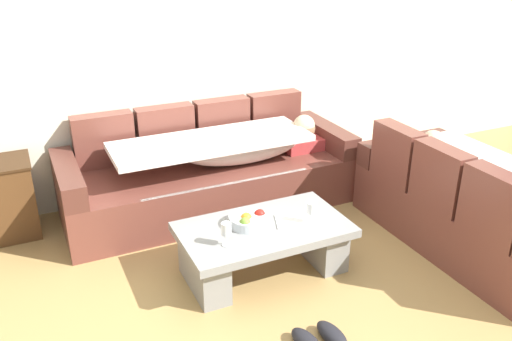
{
  "coord_description": "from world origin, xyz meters",
  "views": [
    {
      "loc": [
        -1.39,
        -2.49,
        2.26
      ],
      "look_at": [
        0.26,
        1.04,
        0.55
      ],
      "focal_mm": 37.46,
      "sensor_mm": 36.0,
      "label": 1
    }
  ],
  "objects_px": {
    "coffee_table": "(264,243)",
    "wine_glass_near_right": "(311,209)",
    "couch_near_window": "(470,205)",
    "fruit_bowl": "(249,220)",
    "couch_along_wall": "(214,172)",
    "wine_glass_near_left": "(226,230)",
    "open_magazine": "(296,221)",
    "pair_of_shoes": "(320,338)"
  },
  "relations": [
    {
      "from": "fruit_bowl",
      "to": "wine_glass_near_right",
      "type": "height_order",
      "value": "wine_glass_near_right"
    },
    {
      "from": "wine_glass_near_right",
      "to": "pair_of_shoes",
      "type": "height_order",
      "value": "wine_glass_near_right"
    },
    {
      "from": "couch_along_wall",
      "to": "open_magazine",
      "type": "distance_m",
      "value": 1.2
    },
    {
      "from": "wine_glass_near_right",
      "to": "coffee_table",
      "type": "bearing_deg",
      "value": 161.57
    },
    {
      "from": "fruit_bowl",
      "to": "wine_glass_near_left",
      "type": "xyz_separation_m",
      "value": [
        -0.25,
        -0.18,
        0.08
      ]
    },
    {
      "from": "fruit_bowl",
      "to": "wine_glass_near_left",
      "type": "distance_m",
      "value": 0.32
    },
    {
      "from": "coffee_table",
      "to": "couch_along_wall",
      "type": "bearing_deg",
      "value": 87.22
    },
    {
      "from": "couch_near_window",
      "to": "couch_along_wall",
      "type": "bearing_deg",
      "value": 47.16
    },
    {
      "from": "wine_glass_near_right",
      "to": "open_magazine",
      "type": "relative_size",
      "value": 0.59
    },
    {
      "from": "wine_glass_near_right",
      "to": "pair_of_shoes",
      "type": "xyz_separation_m",
      "value": [
        -0.35,
        -0.73,
        -0.45
      ]
    },
    {
      "from": "couch_near_window",
      "to": "wine_glass_near_left",
      "type": "height_order",
      "value": "couch_near_window"
    },
    {
      "from": "fruit_bowl",
      "to": "pair_of_shoes",
      "type": "xyz_separation_m",
      "value": [
        0.06,
        -0.9,
        -0.38
      ]
    },
    {
      "from": "wine_glass_near_right",
      "to": "pair_of_shoes",
      "type": "bearing_deg",
      "value": -115.7
    },
    {
      "from": "couch_near_window",
      "to": "wine_glass_near_right",
      "type": "xyz_separation_m",
      "value": [
        -1.31,
        0.21,
        0.16
      ]
    },
    {
      "from": "pair_of_shoes",
      "to": "open_magazine",
      "type": "bearing_deg",
      "value": 71.7
    },
    {
      "from": "wine_glass_near_right",
      "to": "open_magazine",
      "type": "height_order",
      "value": "wine_glass_near_right"
    },
    {
      "from": "couch_along_wall",
      "to": "wine_glass_near_right",
      "type": "distance_m",
      "value": 1.29
    },
    {
      "from": "wine_glass_near_right",
      "to": "pair_of_shoes",
      "type": "relative_size",
      "value": 0.52
    },
    {
      "from": "coffee_table",
      "to": "wine_glass_near_right",
      "type": "xyz_separation_m",
      "value": [
        0.32,
        -0.11,
        0.26
      ]
    },
    {
      "from": "couch_near_window",
      "to": "open_magazine",
      "type": "bearing_deg",
      "value": 78.83
    },
    {
      "from": "couch_near_window",
      "to": "pair_of_shoes",
      "type": "relative_size",
      "value": 5.85
    },
    {
      "from": "open_magazine",
      "to": "coffee_table",
      "type": "bearing_deg",
      "value": -169.0
    },
    {
      "from": "couch_along_wall",
      "to": "coffee_table",
      "type": "bearing_deg",
      "value": -92.78
    },
    {
      "from": "couch_near_window",
      "to": "fruit_bowl",
      "type": "height_order",
      "value": "couch_near_window"
    },
    {
      "from": "wine_glass_near_left",
      "to": "wine_glass_near_right",
      "type": "relative_size",
      "value": 1.0
    },
    {
      "from": "fruit_bowl",
      "to": "couch_near_window",
      "type": "bearing_deg",
      "value": -12.26
    },
    {
      "from": "couch_along_wall",
      "to": "wine_glass_near_right",
      "type": "xyz_separation_m",
      "value": [
        0.27,
        -1.26,
        0.17
      ]
    },
    {
      "from": "couch_near_window",
      "to": "pair_of_shoes",
      "type": "bearing_deg",
      "value": 107.4
    },
    {
      "from": "coffee_table",
      "to": "pair_of_shoes",
      "type": "relative_size",
      "value": 3.79
    },
    {
      "from": "coffee_table",
      "to": "wine_glass_near_left",
      "type": "bearing_deg",
      "value": -159.71
    },
    {
      "from": "couch_near_window",
      "to": "wine_glass_near_left",
      "type": "xyz_separation_m",
      "value": [
        -1.97,
        0.19,
        0.16
      ]
    },
    {
      "from": "open_magazine",
      "to": "wine_glass_near_left",
      "type": "bearing_deg",
      "value": -151.05
    },
    {
      "from": "coffee_table",
      "to": "open_magazine",
      "type": "xyz_separation_m",
      "value": [
        0.23,
        -0.04,
        0.15
      ]
    },
    {
      "from": "fruit_bowl",
      "to": "open_magazine",
      "type": "bearing_deg",
      "value": -16.86
    },
    {
      "from": "wine_glass_near_left",
      "to": "open_magazine",
      "type": "xyz_separation_m",
      "value": [
        0.57,
        0.08,
        -0.11
      ]
    },
    {
      "from": "couch_along_wall",
      "to": "coffee_table",
      "type": "distance_m",
      "value": 1.15
    },
    {
      "from": "fruit_bowl",
      "to": "wine_glass_near_right",
      "type": "distance_m",
      "value": 0.45
    },
    {
      "from": "fruit_bowl",
      "to": "open_magazine",
      "type": "xyz_separation_m",
      "value": [
        0.32,
        -0.1,
        -0.04
      ]
    },
    {
      "from": "fruit_bowl",
      "to": "couch_along_wall",
      "type": "bearing_deg",
      "value": 82.4
    },
    {
      "from": "couch_near_window",
      "to": "wine_glass_near_right",
      "type": "height_order",
      "value": "couch_near_window"
    },
    {
      "from": "open_magazine",
      "to": "pair_of_shoes",
      "type": "bearing_deg",
      "value": -87.82
    },
    {
      "from": "coffee_table",
      "to": "open_magazine",
      "type": "relative_size",
      "value": 4.29
    }
  ]
}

